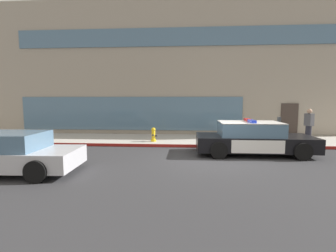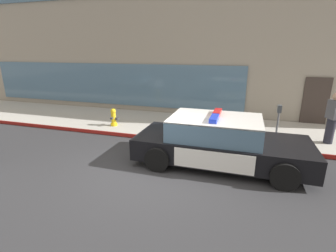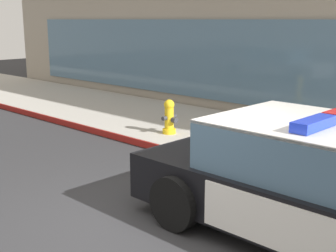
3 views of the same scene
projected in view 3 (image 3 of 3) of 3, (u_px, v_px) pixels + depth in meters
ground at (149, 226)px, 5.71m from camera, size 48.00×48.00×0.00m
sidewalk at (309, 152)px, 8.64m from camera, size 48.00×3.55×0.15m
curb_red_paint at (256, 174)px, 7.38m from camera, size 28.80×0.04×0.14m
police_cruiser at (335, 187)px, 5.12m from camera, size 4.82×2.19×1.49m
fire_hydrant at (169, 117)px, 9.63m from camera, size 0.34×0.39×0.73m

